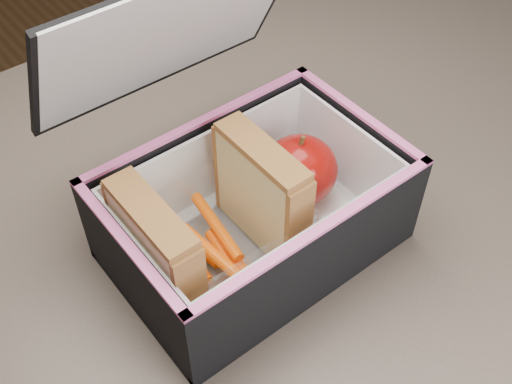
{
  "coord_description": "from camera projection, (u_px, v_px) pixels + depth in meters",
  "views": [
    {
      "loc": [
        -0.3,
        -0.36,
        1.27
      ],
      "look_at": [
        -0.05,
        -0.03,
        0.81
      ],
      "focal_mm": 45.0,
      "sensor_mm": 36.0,
      "label": 1
    }
  ],
  "objects": [
    {
      "name": "kitchen_table",
      "position": [
        271.0,
        249.0,
        0.76
      ],
      "size": [
        1.2,
        0.8,
        0.75
      ],
      "color": "brown",
      "rests_on": "ground"
    },
    {
      "name": "lunch_bag",
      "position": [
        251.0,
        204.0,
        0.61
      ],
      "size": [
        0.27,
        0.27,
        0.26
      ],
      "color": "black",
      "rests_on": "kitchen_table"
    },
    {
      "name": "plastic_tub",
      "position": [
        213.0,
        240.0,
        0.6
      ],
      "size": [
        0.16,
        0.12,
        0.07
      ],
      "primitive_type": null,
      "color": "white",
      "rests_on": "lunch_bag"
    },
    {
      "name": "sandwich_left",
      "position": [
        157.0,
        254.0,
        0.56
      ],
      "size": [
        0.03,
        0.11,
        0.12
      ],
      "color": "#D5C081",
      "rests_on": "plastic_tub"
    },
    {
      "name": "sandwich_right",
      "position": [
        261.0,
        193.0,
        0.6
      ],
      "size": [
        0.03,
        0.11,
        0.12
      ],
      "color": "#D5C081",
      "rests_on": "plastic_tub"
    },
    {
      "name": "carrot_sticks",
      "position": [
        212.0,
        250.0,
        0.61
      ],
      "size": [
        0.05,
        0.15,
        0.03
      ],
      "color": "#FF6904",
      "rests_on": "plastic_tub"
    },
    {
      "name": "paper_napkin",
      "position": [
        299.0,
        194.0,
        0.68
      ],
      "size": [
        0.09,
        0.09,
        0.01
      ],
      "primitive_type": "cube",
      "rotation": [
        0.0,
        0.0,
        -0.17
      ],
      "color": "white",
      "rests_on": "lunch_bag"
    },
    {
      "name": "red_apple",
      "position": [
        300.0,
        170.0,
        0.65
      ],
      "size": [
        0.1,
        0.1,
        0.08
      ],
      "rotation": [
        0.0,
        0.0,
        0.41
      ],
      "color": "maroon",
      "rests_on": "paper_napkin"
    }
  ]
}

